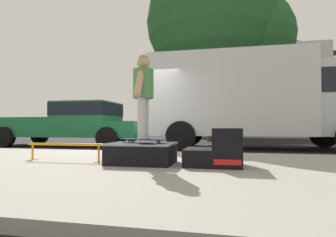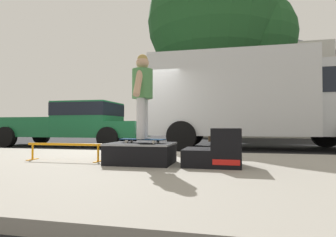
% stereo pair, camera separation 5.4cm
% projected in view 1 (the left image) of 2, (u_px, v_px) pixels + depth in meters
% --- Properties ---
extents(ground_plane, '(140.00, 140.00, 0.00)m').
position_uv_depth(ground_plane, '(128.00, 153.00, 7.49)').
color(ground_plane, black).
extents(sidewalk_slab, '(50.00, 5.00, 0.12)m').
position_uv_depth(sidewalk_slab, '(65.00, 167.00, 4.56)').
color(sidewalk_slab, gray).
rests_on(sidewalk_slab, ground).
extents(skate_box, '(1.08, 0.82, 0.35)m').
position_uv_depth(skate_box, '(142.00, 152.00, 4.57)').
color(skate_box, black).
rests_on(skate_box, sidewalk_slab).
extents(kicker_ramp, '(0.88, 0.74, 0.59)m').
position_uv_depth(kicker_ramp, '(218.00, 150.00, 4.32)').
color(kicker_ramp, black).
rests_on(kicker_ramp, sidewalk_slab).
extents(grind_rail, '(1.49, 0.28, 0.32)m').
position_uv_depth(grind_rail, '(65.00, 148.00, 4.94)').
color(grind_rail, orange).
rests_on(grind_rail, sidewalk_slab).
extents(skateboard, '(0.80, 0.31, 0.07)m').
position_uv_depth(skateboard, '(143.00, 140.00, 4.58)').
color(skateboard, navy).
rests_on(skateboard, skate_box).
extents(skater_kid, '(0.35, 0.73, 1.43)m').
position_uv_depth(skater_kid, '(143.00, 89.00, 4.60)').
color(skater_kid, silver).
rests_on(skater_kid, skateboard).
extents(box_truck, '(6.91, 2.63, 3.05)m').
position_uv_depth(box_truck, '(258.00, 97.00, 8.93)').
color(box_truck, silver).
rests_on(box_truck, ground).
extents(pickup_truck_green, '(5.70, 2.09, 1.61)m').
position_uv_depth(pickup_truck_green, '(74.00, 122.00, 10.11)').
color(pickup_truck_green, '#196638').
rests_on(pickup_truck_green, ground).
extents(street_tree_main, '(7.02, 6.38, 8.98)m').
position_uv_depth(street_tree_main, '(220.00, 26.00, 13.25)').
color(street_tree_main, brown).
rests_on(street_tree_main, ground).
extents(house_behind, '(9.54, 8.23, 8.40)m').
position_uv_depth(house_behind, '(251.00, 81.00, 21.01)').
color(house_behind, silver).
rests_on(house_behind, ground).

